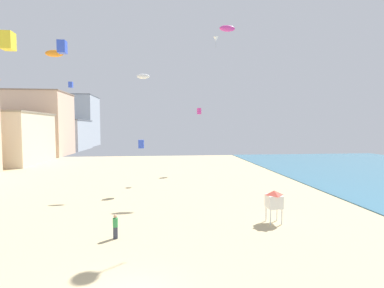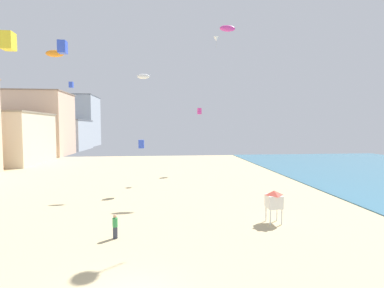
{
  "view_description": "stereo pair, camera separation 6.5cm",
  "coord_description": "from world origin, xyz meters",
  "px_view_note": "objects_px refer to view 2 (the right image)",
  "views": [
    {
      "loc": [
        1.62,
        -10.87,
        7.43
      ],
      "look_at": [
        4.25,
        14.21,
        5.88
      ],
      "focal_mm": 25.42,
      "sensor_mm": 36.0,
      "label": 1
    },
    {
      "loc": [
        1.69,
        -10.87,
        7.43
      ],
      "look_at": [
        4.25,
        14.21,
        5.88
      ],
      "focal_mm": 25.42,
      "sensor_mm": 36.0,
      "label": 2
    }
  ],
  "objects_px": {
    "kite_white_delta": "(216,39)",
    "kite_blue_box_2": "(71,85)",
    "kite_magenta_box": "(199,111)",
    "kite_yellow_box": "(8,41)",
    "kite_flyer": "(115,225)",
    "lifeguard_stand": "(274,200)",
    "kite_white_parafoil": "(143,76)",
    "kite_blue_box": "(62,47)",
    "kite_blue_box_3": "(141,144)",
    "kite_magenta_parafoil": "(227,28)",
    "kite_orange_parafoil": "(55,54)"
  },
  "relations": [
    {
      "from": "kite_blue_box",
      "to": "kite_blue_box_3",
      "type": "bearing_deg",
      "value": -25.0
    },
    {
      "from": "kite_white_delta",
      "to": "kite_blue_box_3",
      "type": "height_order",
      "value": "kite_white_delta"
    },
    {
      "from": "kite_blue_box",
      "to": "kite_yellow_box",
      "type": "bearing_deg",
      "value": -116.59
    },
    {
      "from": "lifeguard_stand",
      "to": "kite_white_delta",
      "type": "distance_m",
      "value": 30.79
    },
    {
      "from": "kite_orange_parafoil",
      "to": "kite_blue_box_2",
      "type": "xyz_separation_m",
      "value": [
        1.51,
        1.62,
        -3.94
      ]
    },
    {
      "from": "kite_magenta_box",
      "to": "kite_white_parafoil",
      "type": "relative_size",
      "value": 0.67
    },
    {
      "from": "kite_blue_box_2",
      "to": "kite_magenta_box",
      "type": "bearing_deg",
      "value": 10.11
    },
    {
      "from": "kite_magenta_parafoil",
      "to": "kite_white_parafoil",
      "type": "xyz_separation_m",
      "value": [
        -9.96,
        0.47,
        -5.73
      ]
    },
    {
      "from": "kite_orange_parafoil",
      "to": "kite_white_delta",
      "type": "xyz_separation_m",
      "value": [
        23.14,
        4.28,
        4.03
      ]
    },
    {
      "from": "kite_yellow_box",
      "to": "kite_blue_box_2",
      "type": "relative_size",
      "value": 2.11
    },
    {
      "from": "kite_orange_parafoil",
      "to": "kite_magenta_box",
      "type": "bearing_deg",
      "value": 13.71
    },
    {
      "from": "kite_orange_parafoil",
      "to": "kite_white_parafoil",
      "type": "relative_size",
      "value": 1.63
    },
    {
      "from": "kite_yellow_box",
      "to": "kite_blue_box_2",
      "type": "height_order",
      "value": "kite_yellow_box"
    },
    {
      "from": "lifeguard_stand",
      "to": "kite_white_parafoil",
      "type": "xyz_separation_m",
      "value": [
        -10.85,
        12.93,
        11.61
      ]
    },
    {
      "from": "lifeguard_stand",
      "to": "kite_flyer",
      "type": "bearing_deg",
      "value": -167.76
    },
    {
      "from": "kite_orange_parafoil",
      "to": "kite_blue_box_2",
      "type": "height_order",
      "value": "kite_orange_parafoil"
    },
    {
      "from": "lifeguard_stand",
      "to": "kite_white_parafoil",
      "type": "relative_size",
      "value": 1.71
    },
    {
      "from": "lifeguard_stand",
      "to": "kite_blue_box",
      "type": "xyz_separation_m",
      "value": [
        -20.87,
        15.63,
        15.49
      ]
    },
    {
      "from": "kite_orange_parafoil",
      "to": "kite_white_delta",
      "type": "relative_size",
      "value": 1.38
    },
    {
      "from": "kite_blue_box_2",
      "to": "kite_magenta_parafoil",
      "type": "bearing_deg",
      "value": -22.36
    },
    {
      "from": "kite_magenta_box",
      "to": "kite_blue_box_2",
      "type": "relative_size",
      "value": 1.21
    },
    {
      "from": "kite_magenta_box",
      "to": "kite_blue_box_2",
      "type": "xyz_separation_m",
      "value": [
        -19.03,
        -3.39,
        3.46
      ]
    },
    {
      "from": "kite_magenta_parafoil",
      "to": "kite_yellow_box",
      "type": "bearing_deg",
      "value": -172.7
    },
    {
      "from": "kite_orange_parafoil",
      "to": "kite_blue_box_3",
      "type": "distance_m",
      "value": 19.01
    },
    {
      "from": "kite_flyer",
      "to": "kite_blue_box_2",
      "type": "xyz_separation_m",
      "value": [
        -9.98,
        22.81,
        12.62
      ]
    },
    {
      "from": "kite_white_delta",
      "to": "kite_white_parafoil",
      "type": "xyz_separation_m",
      "value": [
        -10.76,
        -10.76,
        -8.06
      ]
    },
    {
      "from": "kite_magenta_box",
      "to": "kite_blue_box_2",
      "type": "height_order",
      "value": "kite_blue_box_2"
    },
    {
      "from": "kite_magenta_parafoil",
      "to": "kite_white_parafoil",
      "type": "distance_m",
      "value": 11.5
    },
    {
      "from": "kite_magenta_parafoil",
      "to": "kite_orange_parafoil",
      "type": "bearing_deg",
      "value": 162.72
    },
    {
      "from": "kite_white_delta",
      "to": "kite_yellow_box",
      "type": "distance_m",
      "value": 28.28
    },
    {
      "from": "kite_magenta_parafoil",
      "to": "kite_magenta_box",
      "type": "bearing_deg",
      "value": 98.54
    },
    {
      "from": "kite_white_delta",
      "to": "kite_white_parafoil",
      "type": "relative_size",
      "value": 1.18
    },
    {
      "from": "kite_yellow_box",
      "to": "kite_blue_box_3",
      "type": "height_order",
      "value": "kite_yellow_box"
    },
    {
      "from": "kite_white_delta",
      "to": "kite_blue_box_2",
      "type": "distance_m",
      "value": 23.2
    },
    {
      "from": "kite_magenta_parafoil",
      "to": "kite_white_parafoil",
      "type": "bearing_deg",
      "value": 177.32
    },
    {
      "from": "kite_white_delta",
      "to": "kite_magenta_parafoil",
      "type": "height_order",
      "value": "kite_white_delta"
    },
    {
      "from": "kite_orange_parafoil",
      "to": "kite_blue_box",
      "type": "relative_size",
      "value": 1.6
    },
    {
      "from": "lifeguard_stand",
      "to": "kite_yellow_box",
      "type": "height_order",
      "value": "kite_yellow_box"
    },
    {
      "from": "kite_magenta_box",
      "to": "kite_blue_box",
      "type": "height_order",
      "value": "kite_blue_box"
    },
    {
      "from": "kite_white_parafoil",
      "to": "kite_white_delta",
      "type": "bearing_deg",
      "value": 44.99
    },
    {
      "from": "kite_yellow_box",
      "to": "kite_blue_box_3",
      "type": "xyz_separation_m",
      "value": [
        12.92,
        1.53,
        -10.52
      ]
    },
    {
      "from": "kite_orange_parafoil",
      "to": "kite_white_delta",
      "type": "distance_m",
      "value": 23.87
    },
    {
      "from": "kite_flyer",
      "to": "lifeguard_stand",
      "type": "relative_size",
      "value": 0.64
    },
    {
      "from": "kite_flyer",
      "to": "lifeguard_stand",
      "type": "bearing_deg",
      "value": 107.71
    },
    {
      "from": "kite_orange_parafoil",
      "to": "kite_white_parafoil",
      "type": "distance_m",
      "value": 14.54
    },
    {
      "from": "kite_white_delta",
      "to": "kite_blue_box",
      "type": "xyz_separation_m",
      "value": [
        -20.79,
        -8.05,
        -4.17
      ]
    },
    {
      "from": "kite_flyer",
      "to": "kite_blue_box_2",
      "type": "bearing_deg",
      "value": -147.33
    },
    {
      "from": "kite_orange_parafoil",
      "to": "kite_magenta_box",
      "type": "distance_m",
      "value": 22.4
    },
    {
      "from": "kite_flyer",
      "to": "kite_white_delta",
      "type": "bearing_deg",
      "value": 164.47
    },
    {
      "from": "kite_blue_box",
      "to": "kite_blue_box_3",
      "type": "distance_m",
      "value": 16.04
    }
  ]
}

